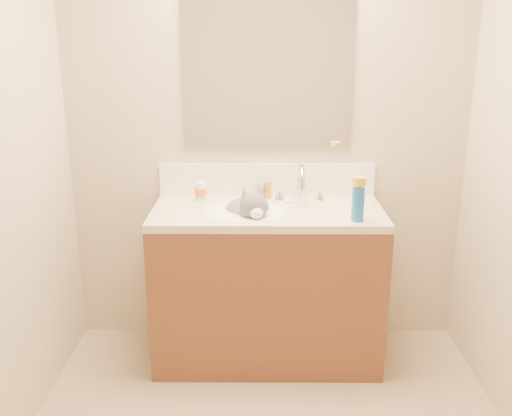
{
  "coord_description": "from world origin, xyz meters",
  "views": [
    {
      "loc": [
        -0.04,
        -1.85,
        1.75
      ],
      "look_at": [
        -0.06,
        0.92,
        0.88
      ],
      "focal_mm": 40.0,
      "sensor_mm": 36.0,
      "label": 1
    }
  ],
  "objects_px": {
    "silver_jar": "(259,192)",
    "spray_can": "(358,204)",
    "basin": "(244,223)",
    "amber_bottle": "(268,190)",
    "faucet": "(301,186)",
    "cat": "(249,215)",
    "vanity_cabinet": "(267,288)",
    "pill_bottle": "(201,191)"
  },
  "relations": [
    {
      "from": "basin",
      "to": "silver_jar",
      "type": "relative_size",
      "value": 6.71
    },
    {
      "from": "amber_bottle",
      "to": "spray_can",
      "type": "height_order",
      "value": "spray_can"
    },
    {
      "from": "vanity_cabinet",
      "to": "basin",
      "type": "relative_size",
      "value": 2.67
    },
    {
      "from": "vanity_cabinet",
      "to": "amber_bottle",
      "type": "relative_size",
      "value": 12.58
    },
    {
      "from": "spray_can",
      "to": "pill_bottle",
      "type": "bearing_deg",
      "value": 156.25
    },
    {
      "from": "pill_bottle",
      "to": "amber_bottle",
      "type": "bearing_deg",
      "value": 6.51
    },
    {
      "from": "vanity_cabinet",
      "to": "cat",
      "type": "relative_size",
      "value": 2.93
    },
    {
      "from": "faucet",
      "to": "cat",
      "type": "bearing_deg",
      "value": -153.07
    },
    {
      "from": "silver_jar",
      "to": "pill_bottle",
      "type": "bearing_deg",
      "value": -173.52
    },
    {
      "from": "silver_jar",
      "to": "spray_can",
      "type": "distance_m",
      "value": 0.62
    },
    {
      "from": "pill_bottle",
      "to": "silver_jar",
      "type": "distance_m",
      "value": 0.32
    },
    {
      "from": "basin",
      "to": "vanity_cabinet",
      "type": "bearing_deg",
      "value": 14.04
    },
    {
      "from": "basin",
      "to": "amber_bottle",
      "type": "height_order",
      "value": "amber_bottle"
    },
    {
      "from": "cat",
      "to": "spray_can",
      "type": "relative_size",
      "value": 2.48
    },
    {
      "from": "spray_can",
      "to": "silver_jar",
      "type": "bearing_deg",
      "value": 141.02
    },
    {
      "from": "basin",
      "to": "silver_jar",
      "type": "height_order",
      "value": "silver_jar"
    },
    {
      "from": "faucet",
      "to": "amber_bottle",
      "type": "relative_size",
      "value": 2.94
    },
    {
      "from": "vanity_cabinet",
      "to": "faucet",
      "type": "bearing_deg",
      "value": 37.29
    },
    {
      "from": "vanity_cabinet",
      "to": "amber_bottle",
      "type": "bearing_deg",
      "value": 89.25
    },
    {
      "from": "basin",
      "to": "spray_can",
      "type": "xyz_separation_m",
      "value": [
        0.55,
        -0.16,
        0.15
      ]
    },
    {
      "from": "basin",
      "to": "spray_can",
      "type": "relative_size",
      "value": 2.72
    },
    {
      "from": "cat",
      "to": "pill_bottle",
      "type": "distance_m",
      "value": 0.32
    },
    {
      "from": "silver_jar",
      "to": "spray_can",
      "type": "bearing_deg",
      "value": -38.98
    },
    {
      "from": "faucet",
      "to": "spray_can",
      "type": "bearing_deg",
      "value": -52.28
    },
    {
      "from": "amber_bottle",
      "to": "spray_can",
      "type": "distance_m",
      "value": 0.58
    },
    {
      "from": "cat",
      "to": "silver_jar",
      "type": "bearing_deg",
      "value": 60.35
    },
    {
      "from": "spray_can",
      "to": "amber_bottle",
      "type": "bearing_deg",
      "value": 137.77
    },
    {
      "from": "faucet",
      "to": "spray_can",
      "type": "distance_m",
      "value": 0.41
    },
    {
      "from": "cat",
      "to": "pill_bottle",
      "type": "bearing_deg",
      "value": 133.91
    },
    {
      "from": "vanity_cabinet",
      "to": "cat",
      "type": "distance_m",
      "value": 0.43
    },
    {
      "from": "silver_jar",
      "to": "basin",
      "type": "bearing_deg",
      "value": -108.87
    },
    {
      "from": "silver_jar",
      "to": "faucet",
      "type": "bearing_deg",
      "value": -14.57
    },
    {
      "from": "vanity_cabinet",
      "to": "basin",
      "type": "bearing_deg",
      "value": -165.96
    },
    {
      "from": "pill_bottle",
      "to": "silver_jar",
      "type": "relative_size",
      "value": 1.51
    },
    {
      "from": "basin",
      "to": "spray_can",
      "type": "distance_m",
      "value": 0.6
    },
    {
      "from": "vanity_cabinet",
      "to": "spray_can",
      "type": "relative_size",
      "value": 7.25
    },
    {
      "from": "pill_bottle",
      "to": "spray_can",
      "type": "xyz_separation_m",
      "value": [
        0.79,
        -0.35,
        0.03
      ]
    },
    {
      "from": "vanity_cabinet",
      "to": "faucet",
      "type": "relative_size",
      "value": 4.29
    },
    {
      "from": "vanity_cabinet",
      "to": "pill_bottle",
      "type": "relative_size",
      "value": 11.83
    },
    {
      "from": "cat",
      "to": "vanity_cabinet",
      "type": "bearing_deg",
      "value": -12.34
    },
    {
      "from": "pill_bottle",
      "to": "spray_can",
      "type": "distance_m",
      "value": 0.87
    },
    {
      "from": "faucet",
      "to": "pill_bottle",
      "type": "xyz_separation_m",
      "value": [
        -0.54,
        0.02,
        -0.04
      ]
    }
  ]
}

